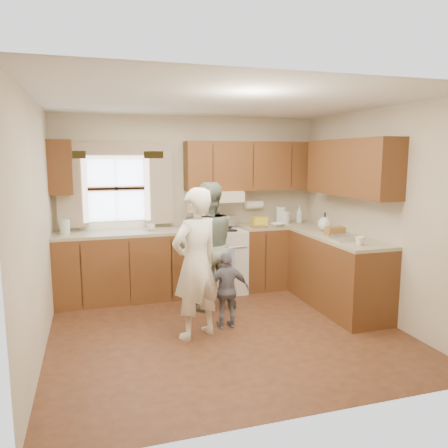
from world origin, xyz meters
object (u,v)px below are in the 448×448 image
object	(u,v)px
woman_right	(207,246)
child	(227,290)
stove	(216,260)
woman_left	(196,264)

from	to	relation	value
woman_right	child	distance (m)	0.79
stove	woman_left	xyz separation A→B (m)	(-0.65, -1.50, 0.35)
stove	woman_right	world-z (taller)	woman_right
woman_left	woman_right	world-z (taller)	same
child	stove	bearing A→B (deg)	-101.06
child	woman_right	bearing A→B (deg)	-86.32
stove	child	xyz separation A→B (m)	(-0.26, -1.35, -0.03)
woman_right	child	bearing A→B (deg)	91.64
woman_left	woman_right	size ratio (longest dim) A/B	1.00
woman_right	child	world-z (taller)	woman_right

